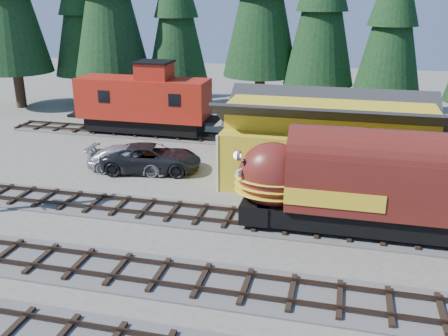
% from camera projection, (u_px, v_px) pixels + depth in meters
% --- Properties ---
extents(ground, '(120.00, 120.00, 0.00)m').
position_uv_depth(ground, '(311.00, 271.00, 20.81)').
color(ground, '#6B665B').
rests_on(ground, ground).
extents(track_spur, '(32.00, 3.20, 0.33)m').
position_uv_depth(track_spur, '(202.00, 137.00, 39.51)').
color(track_spur, '#4C4947').
rests_on(track_spur, ground).
extents(depot, '(12.80, 7.00, 5.30)m').
position_uv_depth(depot, '(328.00, 136.00, 29.43)').
color(depot, gold).
rests_on(depot, ground).
extents(conifer_backdrop, '(80.81, 23.90, 16.82)m').
position_uv_depth(conifer_backdrop, '(384.00, 2.00, 39.36)').
color(conifer_backdrop, black).
rests_on(conifer_backdrop, ground).
extents(locomotive, '(14.38, 2.86, 3.91)m').
position_uv_depth(locomotive, '(381.00, 190.00, 23.07)').
color(locomotive, black).
rests_on(locomotive, ground).
extents(caboose, '(10.53, 3.06, 5.48)m').
position_uv_depth(caboose, '(144.00, 102.00, 39.69)').
color(caboose, black).
rests_on(caboose, ground).
extents(pickup_truck_a, '(6.75, 3.98, 1.76)m').
position_uv_depth(pickup_truck_a, '(152.00, 158.00, 32.08)').
color(pickup_truck_a, black).
rests_on(pickup_truck_a, ground).
extents(pickup_truck_b, '(5.65, 2.60, 1.60)m').
position_uv_depth(pickup_truck_b, '(130.00, 159.00, 32.07)').
color(pickup_truck_b, '#AEB2B6').
rests_on(pickup_truck_b, ground).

